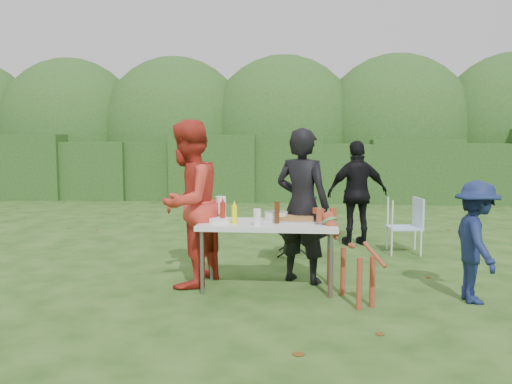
# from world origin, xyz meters

# --- Properties ---
(ground) EXTENTS (80.00, 80.00, 0.00)m
(ground) POSITION_xyz_m (0.00, 0.00, 0.00)
(ground) COLOR #1E4211
(hedge_row) EXTENTS (22.00, 1.40, 1.70)m
(hedge_row) POSITION_xyz_m (0.00, 8.00, 0.85)
(hedge_row) COLOR #23471C
(hedge_row) RESTS_ON ground
(shrub_backdrop) EXTENTS (20.00, 2.60, 3.20)m
(shrub_backdrop) POSITION_xyz_m (0.00, 9.60, 1.60)
(shrub_backdrop) COLOR #3D6628
(shrub_backdrop) RESTS_ON ground
(folding_table) EXTENTS (1.50, 0.70, 0.74)m
(folding_table) POSITION_xyz_m (0.30, -0.30, 0.69)
(folding_table) COLOR silver
(folding_table) RESTS_ON ground
(person_cook) EXTENTS (0.77, 0.66, 1.78)m
(person_cook) POSITION_xyz_m (0.67, 0.03, 0.89)
(person_cook) COLOR black
(person_cook) RESTS_ON ground
(person_red_jacket) EXTENTS (0.92, 1.06, 1.86)m
(person_red_jacket) POSITION_xyz_m (-0.61, -0.23, 0.93)
(person_red_jacket) COLOR red
(person_red_jacket) RESTS_ON ground
(person_black_puffy) EXTENTS (1.01, 0.62, 1.61)m
(person_black_puffy) POSITION_xyz_m (1.49, 2.24, 0.81)
(person_black_puffy) COLOR black
(person_black_puffy) RESTS_ON ground
(child) EXTENTS (0.50, 0.82, 1.24)m
(child) POSITION_xyz_m (2.43, -0.56, 0.62)
(child) COLOR #141F4A
(child) RESTS_ON ground
(dog) EXTENTS (0.83, 0.98, 0.89)m
(dog) POSITION_xyz_m (1.17, -0.70, 0.44)
(dog) COLOR brown
(dog) RESTS_ON ground
(camping_chair) EXTENTS (0.61, 0.61, 0.85)m
(camping_chair) POSITION_xyz_m (0.56, 1.41, 0.42)
(camping_chair) COLOR #113924
(camping_chair) RESTS_ON ground
(lawn_chair) EXTENTS (0.55, 0.55, 0.81)m
(lawn_chair) POSITION_xyz_m (2.11, 1.73, 0.40)
(lawn_chair) COLOR #57A9D2
(lawn_chair) RESTS_ON ground
(food_tray) EXTENTS (0.45, 0.30, 0.02)m
(food_tray) POSITION_xyz_m (0.60, -0.17, 0.75)
(food_tray) COLOR #B7B7BA
(food_tray) RESTS_ON folding_table
(focaccia_bread) EXTENTS (0.40, 0.26, 0.04)m
(focaccia_bread) POSITION_xyz_m (0.60, -0.17, 0.78)
(focaccia_bread) COLOR olive
(focaccia_bread) RESTS_ON food_tray
(mustard_bottle) EXTENTS (0.06, 0.06, 0.20)m
(mustard_bottle) POSITION_xyz_m (-0.06, -0.41, 0.84)
(mustard_bottle) COLOR #FFFC0C
(mustard_bottle) RESTS_ON folding_table
(ketchup_bottle) EXTENTS (0.06, 0.06, 0.22)m
(ketchup_bottle) POSITION_xyz_m (-0.20, -0.33, 0.85)
(ketchup_bottle) COLOR #A02017
(ketchup_bottle) RESTS_ON folding_table
(beer_bottle) EXTENTS (0.06, 0.06, 0.24)m
(beer_bottle) POSITION_xyz_m (0.40, -0.34, 0.86)
(beer_bottle) COLOR #47230F
(beer_bottle) RESTS_ON folding_table
(paper_towel_roll) EXTENTS (0.12, 0.12, 0.26)m
(paper_towel_roll) POSITION_xyz_m (-0.26, -0.10, 0.87)
(paper_towel_roll) COLOR white
(paper_towel_roll) RESTS_ON folding_table
(cup_stack) EXTENTS (0.08, 0.08, 0.18)m
(cup_stack) POSITION_xyz_m (0.20, -0.51, 0.83)
(cup_stack) COLOR white
(cup_stack) RESTS_ON folding_table
(pasta_bowl) EXTENTS (0.26, 0.26, 0.10)m
(pasta_bowl) POSITION_xyz_m (0.38, -0.12, 0.79)
(pasta_bowl) COLOR silver
(pasta_bowl) RESTS_ON folding_table
(plate_stack) EXTENTS (0.24, 0.24, 0.05)m
(plate_stack) POSITION_xyz_m (-0.22, -0.36, 0.77)
(plate_stack) COLOR white
(plate_stack) RESTS_ON folding_table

